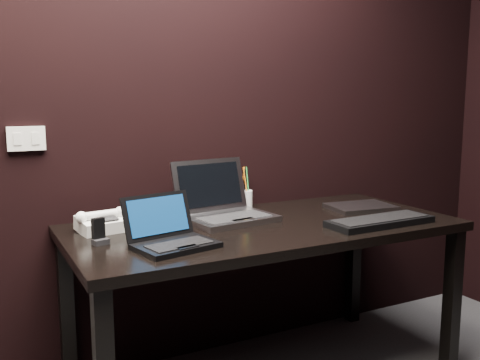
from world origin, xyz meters
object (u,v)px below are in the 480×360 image
netbook (171,237)px  mobile_phone (99,234)px  closed_laptop (361,207)px  pen_cup (245,198)px  ext_keyboard (380,221)px  desk (264,241)px  silver_laptop (225,209)px  desk_phone (101,223)px

netbook → mobile_phone: size_ratio=3.37×
closed_laptop → pen_cup: bearing=149.2°
ext_keyboard → mobile_phone: bearing=167.7°
desk → silver_laptop: 0.23m
desk_phone → desk: bearing=-15.4°
netbook → desk_phone: (-0.18, 0.34, 0.00)m
netbook → desk_phone: netbook is taller
ext_keyboard → desk_phone: 1.19m
silver_laptop → ext_keyboard: silver_laptop is taller
desk → ext_keyboard: size_ratio=3.42×
closed_laptop → pen_cup: (-0.49, 0.29, 0.04)m
netbook → closed_laptop: (1.07, 0.20, -0.03)m
closed_laptop → mobile_phone: size_ratio=3.40×
desk_phone → pen_cup: 0.77m
desk → pen_cup: pen_cup is taller
closed_laptop → pen_cup: pen_cup is taller
desk → mobile_phone: 0.73m
closed_laptop → silver_laptop: bearing=171.8°
mobile_phone → pen_cup: (0.81, 0.34, 0.01)m
desk → mobile_phone: size_ratio=17.18×
closed_laptop → desk_phone: 1.26m
desk → desk_phone: 0.71m
desk → mobile_phone: bearing=179.8°
silver_laptop → desk_phone: (-0.55, 0.04, -0.01)m
netbook → closed_laptop: bearing=10.7°
desk → pen_cup: 0.37m
closed_laptop → mobile_phone: bearing=-178.0°
desk → netbook: bearing=-162.5°
desk → closed_laptop: (0.58, 0.05, 0.09)m
netbook → mobile_phone: bearing=145.3°
silver_laptop → closed_laptop: silver_laptop is taller
ext_keyboard → desk_phone: size_ratio=2.27×
desk_phone → mobile_phone: size_ratio=2.21×
pen_cup → ext_keyboard: bearing=-59.3°
desk → pen_cup: (0.09, 0.34, 0.13)m
silver_laptop → mobile_phone: size_ratio=4.28×
ext_keyboard → pen_cup: pen_cup is taller
desk → ext_keyboard: bearing=-29.9°
netbook → desk_phone: 0.39m
silver_laptop → desk_phone: 0.55m
desk → silver_laptop: size_ratio=4.01×
closed_laptop → mobile_phone: (-1.30, -0.04, 0.03)m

